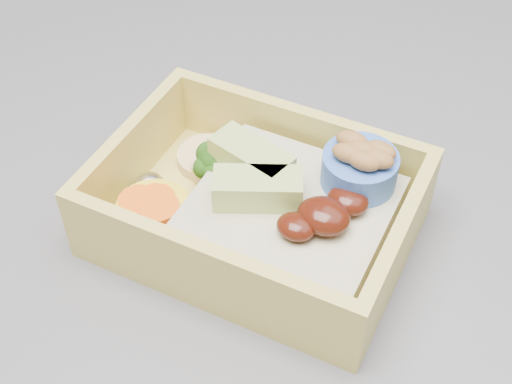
% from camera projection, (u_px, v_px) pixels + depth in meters
% --- Properties ---
extents(bento_box, '(0.17, 0.13, 0.06)m').
position_uv_depth(bento_box, '(266.00, 207.00, 0.41)').
color(bento_box, '#D4BF57').
rests_on(bento_box, island).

